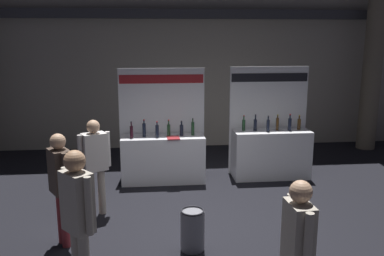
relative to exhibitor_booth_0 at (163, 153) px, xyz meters
The scene contains 9 objects.
ground_plane 2.44m from the exhibitor_booth_0, 75.14° to the right, with size 29.35×29.35×0.00m, color black.
hall_colonnade 3.89m from the exhibitor_booth_0, 77.77° to the left, with size 14.67×1.18×6.47m.
exhibitor_booth_0 is the anchor object (origin of this frame).
exhibitor_booth_1 2.32m from the exhibitor_booth_0, ahead, with size 1.71×0.66×2.36m.
trash_bin 3.00m from the exhibitor_booth_0, 83.79° to the right, with size 0.34×0.34×0.60m.
visitor_0 3.07m from the exhibitor_booth_0, 120.14° to the right, with size 0.39×0.48×1.67m.
visitor_2 4.96m from the exhibitor_booth_0, 76.39° to the right, with size 0.23×0.53×1.66m.
visitor_4 4.17m from the exhibitor_booth_0, 104.81° to the right, with size 0.41×0.43×1.80m.
visitor_5 2.03m from the exhibitor_booth_0, 126.33° to the right, with size 0.51×0.39×1.65m.
Camera 1 is at (-0.83, -6.08, 2.98)m, focal length 38.75 mm.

